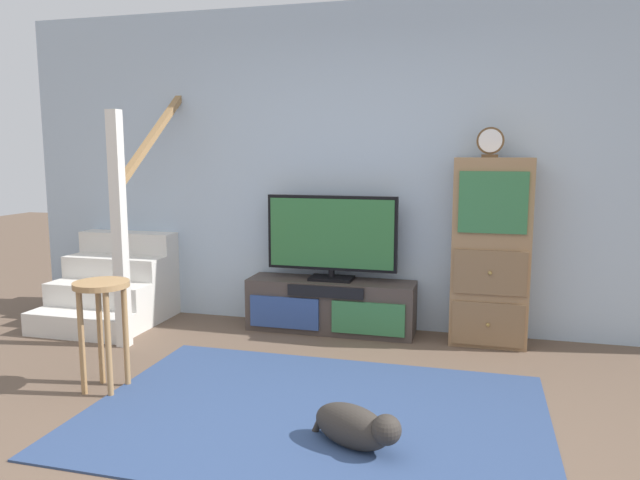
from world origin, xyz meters
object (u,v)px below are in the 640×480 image
object	(u,v)px
desk_clock	(490,142)
media_console	(331,306)
television	(332,235)
side_cabinet	(490,252)
bar_stool_near	(103,310)
dog	(356,427)

from	to	relation	value
desk_clock	media_console	bearing A→B (deg)	179.78
media_console	desk_clock	world-z (taller)	desk_clock
television	media_console	bearing A→B (deg)	-90.00
television	side_cabinet	bearing A→B (deg)	-0.62
side_cabinet	bar_stool_near	size ratio (longest dim) A/B	2.08
desk_clock	television	bearing A→B (deg)	178.67
television	bar_stool_near	distance (m)	1.95
desk_clock	bar_stool_near	xyz separation A→B (m)	(-2.30, -1.58, -1.04)
side_cabinet	bar_stool_near	xyz separation A→B (m)	(-2.34, -1.59, -0.20)
media_console	side_cabinet	xyz separation A→B (m)	(1.27, 0.01, 0.51)
bar_stool_near	desk_clock	bearing A→B (deg)	34.43
side_cabinet	dog	world-z (taller)	side_cabinet
desk_clock	dog	world-z (taller)	desk_clock
side_cabinet	desk_clock	size ratio (longest dim) A/B	6.40
dog	media_console	bearing A→B (deg)	107.52
desk_clock	bar_stool_near	distance (m)	2.98
side_cabinet	dog	bearing A→B (deg)	-108.81
side_cabinet	desk_clock	distance (m)	0.84
desk_clock	dog	distance (m)	2.48
desk_clock	bar_stool_near	size ratio (longest dim) A/B	0.32
television	dog	size ratio (longest dim) A/B	2.14
side_cabinet	media_console	bearing A→B (deg)	-179.54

